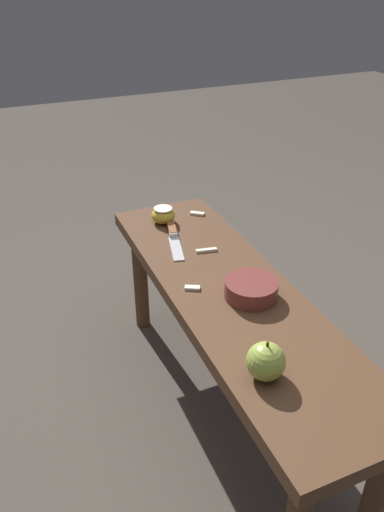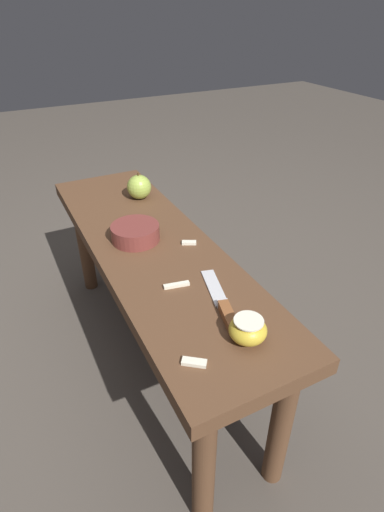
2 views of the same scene
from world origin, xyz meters
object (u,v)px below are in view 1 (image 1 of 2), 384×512
object	(u,v)px
knife	(173,234)
bowl	(251,289)
apple_cut	(163,215)
apple_whole	(266,361)
wooden_bench	(231,313)

from	to	relation	value
knife	bowl	xyz separation A→B (m)	(0.38, 0.07, 0.02)
apple_cut	apple_whole	bearing A→B (deg)	-3.70
knife	apple_whole	world-z (taller)	apple_whole
knife	bowl	distance (m)	0.39
apple_whole	bowl	xyz separation A→B (m)	(-0.26, 0.11, -0.02)
apple_cut	bowl	distance (m)	0.49
wooden_bench	bowl	world-z (taller)	bowl
wooden_bench	apple_whole	world-z (taller)	apple_whole
knife	apple_whole	bearing A→B (deg)	10.54
bowl	apple_cut	bearing A→B (deg)	-172.47
apple_cut	bowl	bearing A→B (deg)	7.53
knife	apple_whole	distance (m)	0.65
apple_cut	bowl	xyz separation A→B (m)	(0.48, 0.06, -0.00)
knife	apple_whole	size ratio (longest dim) A/B	2.53
wooden_bench	apple_cut	world-z (taller)	apple_cut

